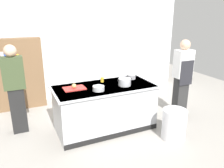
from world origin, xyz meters
The scene contains 13 objects.
ground_plane centered at (0.00, 0.00, 0.00)m, with size 10.00×10.00×0.00m, color #9E9991.
back_wall centered at (0.00, 2.10, 1.50)m, with size 6.40×0.12×3.00m, color silver.
counter_island centered at (0.00, 0.00, 0.47)m, with size 1.98×0.98×0.90m.
cutting_board centered at (-0.58, 0.09, 0.91)m, with size 0.40×0.28×0.02m, color red.
onion centered at (-0.58, 0.08, 0.96)m, with size 0.09×0.09×0.09m, color tan.
stock_pot centered at (0.37, -0.12, 0.97)m, with size 0.31×0.24×0.14m.
sauce_pan centered at (0.72, 0.21, 0.95)m, with size 0.24×0.18×0.09m.
mixing_bowl centered at (-0.20, -0.19, 0.94)m, with size 0.22×0.22×0.09m, color #B7BABF.
juice_cup centered at (0.06, 0.26, 0.95)m, with size 0.07×0.07×0.10m, color yellow.
trash_bin centered at (1.01, -0.90, 0.29)m, with size 0.44×0.44×0.58m, color silver.
person_chef centered at (1.80, -0.13, 0.91)m, with size 0.38×0.25×1.72m.
person_guest centered at (-1.58, 0.58, 0.91)m, with size 0.38×0.24×1.72m.
bookshelf centered at (-1.46, 1.80, 0.85)m, with size 1.10×0.31×1.70m.
Camera 1 is at (-1.55, -3.74, 2.26)m, focal length 35.40 mm.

